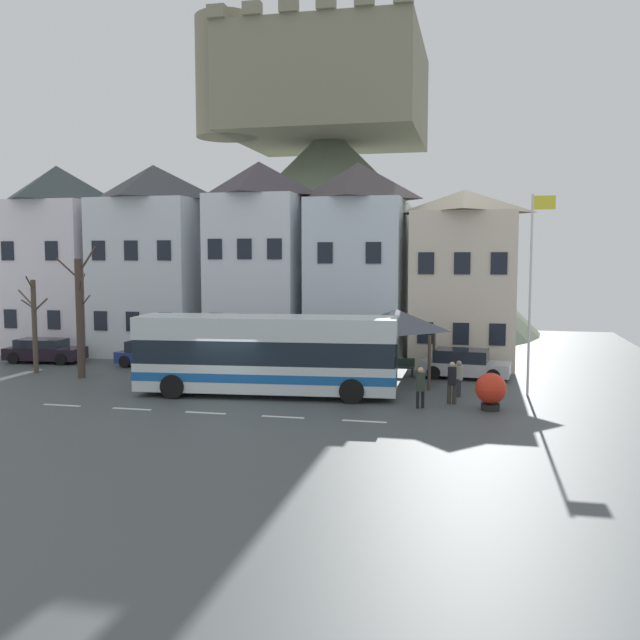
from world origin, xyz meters
name	(u,v)px	position (x,y,z in m)	size (l,w,h in m)	color
ground_plane	(229,400)	(0.00, 0.00, -0.03)	(40.00, 60.00, 0.07)	#474D4E
townhouse_00	(59,259)	(-15.33, 11.88, 5.64)	(5.71, 5.83, 11.29)	white
townhouse_01	(155,260)	(-8.95, 11.91, 5.58)	(5.95, 5.88, 11.16)	silver
townhouse_02	(259,261)	(-2.34, 11.59, 5.56)	(5.01, 5.24, 11.12)	white
townhouse_03	(358,263)	(3.33, 11.67, 5.46)	(5.06, 5.40, 10.91)	silver
townhouse_04	(463,277)	(9.05, 12.02, 4.68)	(5.34, 6.12, 9.36)	beige
hilltop_castle	(328,216)	(-1.88, 28.08, 9.01)	(32.64, 32.64, 23.60)	#65715B
transit_bus	(267,356)	(1.26, 1.22, 1.68)	(11.07, 3.54, 3.33)	silver
bus_shelter	(396,320)	(6.19, 5.43, 2.88)	(3.60, 3.60, 3.40)	#473D33
parked_car_00	(464,364)	(9.26, 7.28, 0.67)	(4.33, 2.34, 1.37)	silver
parked_car_01	(154,354)	(-6.78, 7.14, 0.66)	(4.13, 2.24, 1.36)	navy
parked_car_02	(44,351)	(-13.34, 7.16, 0.64)	(4.29, 2.08, 1.29)	black
pedestrian_00	(420,384)	(7.75, 0.11, 0.95)	(0.36, 0.36, 1.59)	black
pedestrian_01	(452,381)	(8.91, 1.14, 0.93)	(0.37, 0.34, 1.68)	#38332D
pedestrian_02	(459,377)	(9.13, 2.68, 0.83)	(0.33, 0.36, 1.51)	#2D2D38
public_bench	(398,366)	(6.11, 7.07, 0.47)	(1.60, 0.48, 0.87)	#33473D
flagpole	(532,282)	(12.02, 3.60, 4.77)	(0.95, 0.10, 8.36)	silver
harbour_buoy	(491,390)	(10.38, 0.34, 0.79)	(1.18, 1.18, 1.43)	black
bare_tree_00	(80,316)	(-8.65, 3.24, 2.96)	(1.87, 1.93, 6.29)	#47382D
bare_tree_01	(34,323)	(-11.69, 4.03, 2.50)	(2.09, 1.41, 4.87)	brown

